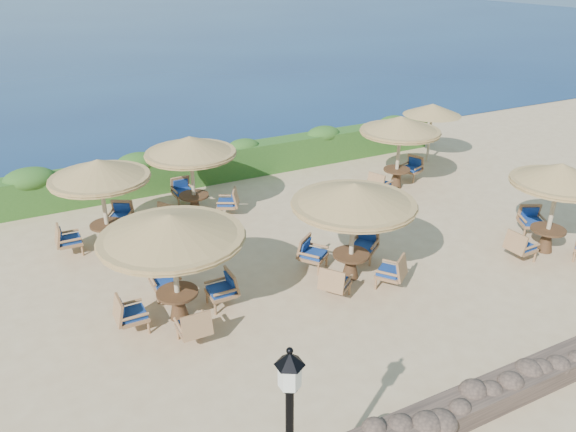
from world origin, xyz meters
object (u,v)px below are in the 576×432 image
Objects in this scene: cafe_set_1 at (353,211)px; cafe_set_3 at (101,185)px; cafe_set_4 at (191,159)px; cafe_set_5 at (400,134)px; cafe_set_0 at (173,245)px; extra_parasol at (432,110)px; cafe_set_2 at (557,191)px.

cafe_set_1 is 7.07m from cafe_set_3.
cafe_set_5 is (7.30, -1.05, 0.09)m from cafe_set_4.
cafe_set_1 is at bearing -41.83° from cafe_set_3.
cafe_set_0 and cafe_set_4 have the same top height.
cafe_set_5 is at bearing -149.58° from extra_parasol.
cafe_set_0 is 1.17× the size of cafe_set_3.
cafe_set_0 and cafe_set_5 have the same top height.
cafe_set_1 and cafe_set_4 have the same top height.
cafe_set_5 is (-2.88, -1.69, -0.15)m from extra_parasol.
cafe_set_3 is (-13.11, -1.57, -0.26)m from extra_parasol.
cafe_set_3 and cafe_set_4 have the same top height.
extra_parasol is at bearing 6.84° from cafe_set_3.
extra_parasol is 0.84× the size of cafe_set_5.
cafe_set_5 is (9.50, 4.30, 0.09)m from cafe_set_0.
cafe_set_1 is at bearing -137.20° from cafe_set_5.
cafe_set_4 is at bearing 171.81° from cafe_set_5.
cafe_set_1 is at bearing 167.01° from cafe_set_2.
cafe_set_4 is 7.38m from cafe_set_5.
cafe_set_4 is (-8.09, 6.97, 0.07)m from cafe_set_2.
cafe_set_4 is (2.92, 0.93, 0.02)m from cafe_set_3.
cafe_set_0 is at bearing 171.05° from cafe_set_2.
cafe_set_0 is 1.13× the size of cafe_set_4.
cafe_set_0 is 4.55m from cafe_set_1.
cafe_set_2 is 12.56m from cafe_set_3.
cafe_set_1 is (-7.84, -6.28, -0.26)m from extra_parasol.
cafe_set_0 and cafe_set_2 have the same top height.
cafe_set_2 is at bearing -105.39° from extra_parasol.
cafe_set_2 is 10.68m from cafe_set_4.
cafe_set_2 is 0.99× the size of cafe_set_3.
cafe_set_1 is 6.11m from cafe_set_4.
cafe_set_0 and cafe_set_3 have the same top height.
cafe_set_3 is 0.98× the size of cafe_set_5.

